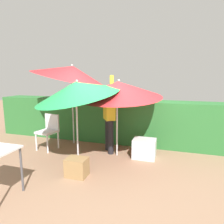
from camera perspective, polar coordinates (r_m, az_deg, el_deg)
ground_plane at (r=4.31m, az=-1.23°, el=-15.26°), size 24.00×24.00×0.00m
hedge_row at (r=5.61m, az=4.10°, el=-2.71°), size 8.00×0.70×1.20m
umbrella_rainbow at (r=4.25m, az=-10.18°, el=6.44°), size 1.88×1.84×2.02m
umbrella_orange at (r=5.49m, az=-11.49°, el=10.98°), size 2.15×2.11×2.43m
umbrella_yellow at (r=4.47m, az=1.73°, el=6.60°), size 1.98×2.00×1.85m
person_vendor at (r=4.79m, az=-0.80°, el=-0.83°), size 0.38×0.51×1.88m
chair_plastic at (r=5.35m, az=-17.74°, el=-4.82°), size 0.51×0.51×0.89m
cooler_box at (r=4.68m, az=9.28°, el=-10.33°), size 0.51×0.40×0.44m
crate_cardboard at (r=3.90m, az=-10.11°, el=-15.39°), size 0.39×0.30×0.35m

